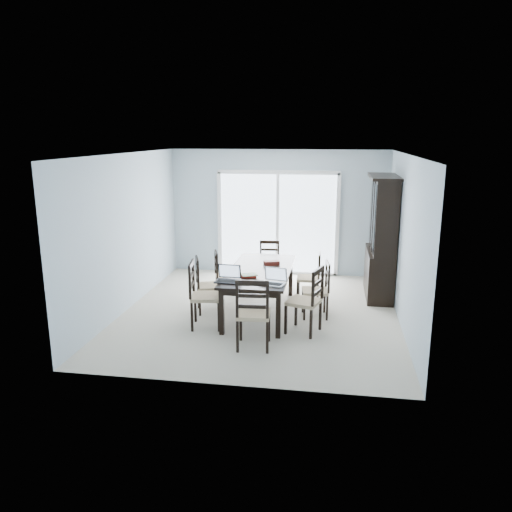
% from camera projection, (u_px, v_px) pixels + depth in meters
% --- Properties ---
extents(floor, '(5.00, 5.00, 0.00)m').
position_uv_depth(floor, '(260.00, 313.00, 8.32)').
color(floor, beige).
rests_on(floor, ground).
extents(ceiling, '(5.00, 5.00, 0.00)m').
position_uv_depth(ceiling, '(260.00, 154.00, 7.70)').
color(ceiling, white).
rests_on(ceiling, back_wall).
extents(back_wall, '(4.50, 0.02, 2.60)m').
position_uv_depth(back_wall, '(278.00, 213.00, 10.41)').
color(back_wall, '#A6BAC6').
rests_on(back_wall, floor).
extents(wall_left, '(0.02, 5.00, 2.60)m').
position_uv_depth(wall_left, '(127.00, 232.00, 8.35)').
color(wall_left, '#A6BAC6').
rests_on(wall_left, floor).
extents(wall_right, '(0.02, 5.00, 2.60)m').
position_uv_depth(wall_right, '(404.00, 241.00, 7.67)').
color(wall_right, '#A6BAC6').
rests_on(wall_right, floor).
extents(balcony, '(4.50, 2.00, 0.10)m').
position_uv_depth(balcony, '(282.00, 263.00, 11.69)').
color(balcony, gray).
rests_on(balcony, ground).
extents(railing, '(4.50, 0.06, 1.10)m').
position_uv_depth(railing, '(287.00, 230.00, 12.51)').
color(railing, '#99999E').
rests_on(railing, balcony).
extents(dining_table, '(1.00, 2.20, 0.75)m').
position_uv_depth(dining_table, '(260.00, 274.00, 8.16)').
color(dining_table, black).
rests_on(dining_table, floor).
extents(china_hutch, '(0.50, 1.38, 2.20)m').
position_uv_depth(china_hutch, '(382.00, 239.00, 8.96)').
color(china_hutch, black).
rests_on(china_hutch, floor).
extents(sliding_door, '(2.52, 0.05, 2.18)m').
position_uv_depth(sliding_door, '(278.00, 223.00, 10.44)').
color(sliding_door, silver).
rests_on(sliding_door, floor).
extents(chair_left_near, '(0.52, 0.51, 1.19)m').
position_uv_depth(chair_left_near, '(199.00, 288.00, 7.58)').
color(chair_left_near, black).
rests_on(chair_left_near, floor).
extents(chair_left_mid, '(0.53, 0.52, 1.08)m').
position_uv_depth(chair_left_mid, '(204.00, 279.00, 8.24)').
color(chair_left_mid, black).
rests_on(chair_left_mid, floor).
extents(chair_left_far, '(0.49, 0.49, 1.02)m').
position_uv_depth(chair_left_far, '(222.00, 270.00, 8.90)').
color(chair_left_far, black).
rests_on(chair_left_far, floor).
extents(chair_right_near, '(0.57, 0.56, 1.17)m').
position_uv_depth(chair_right_near, '(310.00, 294.00, 7.33)').
color(chair_right_near, black).
rests_on(chair_right_near, floor).
extents(chair_right_mid, '(0.46, 0.45, 1.06)m').
position_uv_depth(chair_right_mid, '(321.00, 283.00, 8.03)').
color(chair_right_mid, black).
rests_on(chair_right_mid, floor).
extents(chair_right_far, '(0.40, 0.39, 1.03)m').
position_uv_depth(chair_right_far, '(313.00, 272.00, 8.77)').
color(chair_right_far, black).
rests_on(chair_right_far, floor).
extents(chair_end_near, '(0.48, 0.50, 1.19)m').
position_uv_depth(chair_end_near, '(253.00, 306.00, 6.75)').
color(chair_end_near, black).
rests_on(chair_end_near, floor).
extents(chair_end_far, '(0.42, 0.43, 1.02)m').
position_uv_depth(chair_end_far, '(269.00, 259.00, 9.69)').
color(chair_end_far, black).
rests_on(chair_end_far, floor).
extents(laptop_dark, '(0.36, 0.26, 0.24)m').
position_uv_depth(laptop_dark, '(227.00, 278.00, 7.44)').
color(laptop_dark, black).
rests_on(laptop_dark, dining_table).
extents(laptop_silver, '(0.39, 0.31, 0.24)m').
position_uv_depth(laptop_silver, '(273.00, 281.00, 7.30)').
color(laptop_silver, silver).
rests_on(laptop_silver, dining_table).
extents(book_stack, '(0.30, 0.27, 0.04)m').
position_uv_depth(book_stack, '(249.00, 275.00, 7.72)').
color(book_stack, maroon).
rests_on(book_stack, dining_table).
extents(cell_phone, '(0.12, 0.06, 0.01)m').
position_uv_depth(cell_phone, '(245.00, 284.00, 7.33)').
color(cell_phone, black).
rests_on(cell_phone, dining_table).
extents(game_box, '(0.29, 0.21, 0.06)m').
position_uv_depth(game_box, '(272.00, 263.00, 8.43)').
color(game_box, '#460F0E').
rests_on(game_box, dining_table).
extents(hot_tub, '(2.07, 1.89, 0.98)m').
position_uv_depth(hot_tub, '(255.00, 238.00, 11.81)').
color(hot_tub, brown).
rests_on(hot_tub, balcony).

